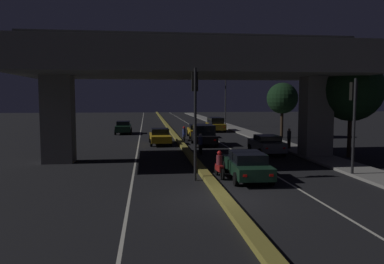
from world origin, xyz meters
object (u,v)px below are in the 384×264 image
car_black_third (204,134)px  car_taxi_yellow_fifth (216,124)px  motorcycle_blue_filtering_far (184,134)px  traffic_light_right_of_median (354,110)px  car_dark_green_lead (247,165)px  car_grey_second (267,144)px  traffic_light_left_of_median (195,105)px  car_dark_green_second_oncoming (123,127)px  motorcycle_red_filtering_near (219,166)px  car_taxi_yellow_fourth (197,130)px  car_taxi_yellow_lead_oncoming (160,136)px  motorcycle_black_filtering_mid (200,145)px  street_lamp (223,96)px  pedestrian_on_sidewalk (289,138)px

car_black_third → car_taxi_yellow_fifth: car_black_third is taller
car_black_third → motorcycle_blue_filtering_far: (-1.38, 3.91, -0.38)m
traffic_light_right_of_median → motorcycle_blue_filtering_far: (-7.18, 18.13, -2.94)m
car_dark_green_lead → car_grey_second: 9.20m
car_taxi_yellow_fifth → car_dark_green_lead: bearing=171.8°
car_black_third → traffic_light_left_of_median: bearing=171.2°
car_dark_green_second_oncoming → motorcycle_red_filtering_near: size_ratio=2.27×
traffic_light_left_of_median → car_dark_green_second_oncoming: traffic_light_left_of_median is taller
traffic_light_left_of_median → traffic_light_right_of_median: (8.46, 0.00, -0.29)m
car_taxi_yellow_fourth → car_taxi_yellow_lead_oncoming: (-4.13, -5.66, -0.01)m
traffic_light_right_of_median → car_black_third: traffic_light_right_of_median is taller
car_grey_second → car_dark_green_second_oncoming: (-11.65, 17.82, 0.03)m
traffic_light_right_of_median → motorcycle_black_filtering_mid: traffic_light_right_of_median is taller
motorcycle_red_filtering_near → car_dark_green_lead: bearing=-114.6°
car_black_third → motorcycle_black_filtering_mid: car_black_third is taller
car_taxi_yellow_fifth → motorcycle_red_filtering_near: bearing=169.0°
traffic_light_left_of_median → car_dark_green_second_oncoming: (-5.14, 26.19, -3.06)m
traffic_light_right_of_median → street_lamp: (0.36, 35.67, 1.00)m
traffic_light_right_of_median → car_dark_green_second_oncoming: (-13.59, 26.19, -2.77)m
traffic_light_left_of_median → car_taxi_yellow_fourth: (2.92, 21.01, -3.09)m
traffic_light_left_of_median → motorcycle_black_filtering_mid: 9.91m
traffic_light_right_of_median → car_grey_second: traffic_light_right_of_median is taller
motorcycle_red_filtering_near → car_taxi_yellow_fourth: bearing=-8.6°
street_lamp → car_black_third: 22.60m
car_taxi_yellow_fifth → motorcycle_black_filtering_mid: car_taxi_yellow_fifth is taller
traffic_light_right_of_median → car_black_third: bearing=112.2°
car_black_third → car_grey_second: bearing=-144.8°
car_grey_second → motorcycle_black_filtering_mid: size_ratio=2.25×
car_dark_green_second_oncoming → traffic_light_right_of_median: bearing=26.8°
car_taxi_yellow_lead_oncoming → pedestrian_on_sidewalk: (10.16, -5.23, 0.23)m
car_grey_second → motorcycle_blue_filtering_far: car_grey_second is taller
car_taxi_yellow_lead_oncoming → car_dark_green_second_oncoming: size_ratio=1.18×
car_black_third → car_taxi_yellow_fourth: car_black_third is taller
car_dark_green_lead → motorcycle_black_filtering_mid: 9.29m
motorcycle_red_filtering_near → motorcycle_blue_filtering_far: bearing=-4.0°
street_lamp → pedestrian_on_sidewalk: (0.14, -25.56, -3.58)m
car_taxi_yellow_fifth → motorcycle_red_filtering_near: 27.88m
street_lamp → car_dark_green_second_oncoming: 17.28m
car_dark_green_lead → motorcycle_black_filtering_mid: bearing=8.8°
traffic_light_left_of_median → motorcycle_black_filtering_mid: traffic_light_left_of_median is taller
car_grey_second → motorcycle_red_filtering_near: size_ratio=2.24×
car_dark_green_lead → car_taxi_yellow_fourth: size_ratio=1.02×
traffic_light_right_of_median → car_grey_second: bearing=103.1°
motorcycle_blue_filtering_far → traffic_light_right_of_median: bearing=-157.2°
traffic_light_right_of_median → car_taxi_yellow_lead_oncoming: bearing=122.2°
car_taxi_yellow_fifth → pedestrian_on_sidewalk: 18.03m
car_dark_green_lead → motorcycle_red_filtering_near: size_ratio=2.75×
motorcycle_red_filtering_near → car_taxi_yellow_fifth: bearing=-14.4°
car_taxi_yellow_fifth → pedestrian_on_sidewalk: bearing=-172.4°
car_grey_second → traffic_light_right_of_median: bearing=-167.4°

